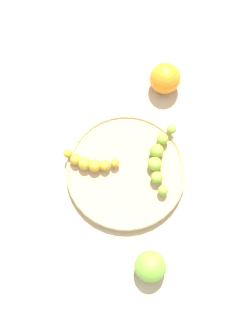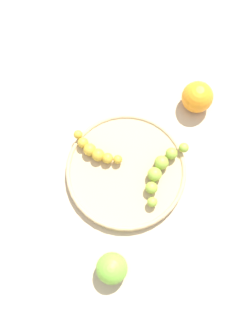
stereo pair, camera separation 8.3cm
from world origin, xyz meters
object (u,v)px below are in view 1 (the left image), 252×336
apple_green (150,266)px  orange_fruit (165,78)px  banana_spotted (90,163)px  banana_green (159,158)px  fruit_bowl (126,171)px

apple_green → orange_fruit: (-0.30, -0.33, 0.00)m
banana_spotted → orange_fruit: orange_fruit is taller
banana_green → apple_green: size_ratio=1.92×
banana_spotted → fruit_bowl: bearing=92.4°
orange_fruit → apple_green: bearing=47.3°
apple_green → orange_fruit: 0.45m
banana_green → apple_green: bearing=93.7°
fruit_bowl → orange_fruit: bearing=-149.8°
fruit_bowl → banana_green: bearing=161.2°
banana_spotted → orange_fruit: bearing=152.1°
banana_spotted → apple_green: apple_green is taller
fruit_bowl → apple_green: 0.22m
orange_fruit → banana_spotted: bearing=13.2°
banana_green → fruit_bowl: bearing=27.7°
fruit_bowl → banana_green: size_ratio=2.15×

